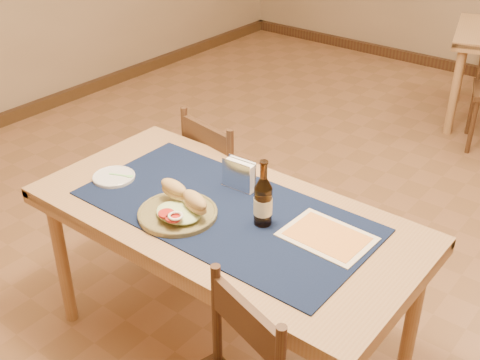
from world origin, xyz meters
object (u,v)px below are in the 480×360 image
Objects in this scene: sandwich_plate at (179,209)px; beer_bottle at (263,201)px; napkin_holder at (239,175)px; main_table at (225,228)px; chair_main_far at (229,184)px.

beer_bottle is (0.29, 0.16, 0.07)m from sandwich_plate.
napkin_holder is at bearing 80.99° from sandwich_plate.
napkin_holder is (0.05, 0.32, 0.03)m from sandwich_plate.
beer_bottle is at bearing 6.74° from main_table.
chair_main_far is 0.90m from beer_bottle.
sandwich_plate is at bearing -99.01° from napkin_holder.
chair_main_far is (-0.43, 0.56, -0.21)m from main_table.
beer_bottle is 1.77× the size of napkin_holder.
sandwich_plate is (-0.11, -0.14, 0.12)m from main_table.
main_table is 0.26m from beer_bottle.
main_table is at bearing -52.14° from chair_main_far.
beer_bottle is 0.28m from napkin_holder.
sandwich_plate is 1.16× the size of beer_bottle.
chair_main_far is 2.79× the size of sandwich_plate.
chair_main_far reaches higher than main_table.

